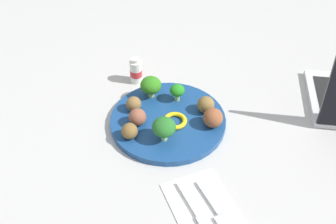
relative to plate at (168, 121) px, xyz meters
The scene contains 15 objects.
ground_plane 0.01m from the plate, ahead, with size 4.00×4.00×0.00m, color #B2B2AD.
plate is the anchor object (origin of this frame).
broccoli_floret_front_right 0.09m from the plate, 27.37° to the right, with size 0.05×0.05×0.06m.
broccoli_floret_back_left 0.10m from the plate, behind, with size 0.05×0.05×0.06m.
broccoli_floret_near_rim 0.08m from the plate, 141.07° to the left, with size 0.04×0.04×0.05m.
meatball_front_left 0.10m from the plate, 85.11° to the left, with size 0.04×0.04×0.04m, color brown.
meatball_back_left 0.08m from the plate, 95.26° to the right, with size 0.04×0.04×0.04m, color brown.
meatball_center 0.11m from the plate, 56.72° to the left, with size 0.05×0.05×0.05m, color brown.
meatball_front_right 0.11m from the plate, 74.30° to the right, with size 0.04×0.04×0.04m, color brown.
meatball_mid_right 0.09m from the plate, 130.25° to the right, with size 0.04×0.04×0.04m, color brown.
pepper_ring_back_left 0.03m from the plate, 27.65° to the left, with size 0.06×0.06×0.01m, color yellow.
napkin 0.26m from the plate, ahead, with size 0.17×0.12×0.01m, color white.
fork 0.26m from the plate, ahead, with size 0.12×0.03×0.01m.
knife 0.27m from the plate, ahead, with size 0.15×0.03×0.01m.
yogurt_bottle 0.19m from the plate, behind, with size 0.03×0.03×0.07m.
Camera 1 is at (0.66, -0.24, 0.67)m, focal length 42.35 mm.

